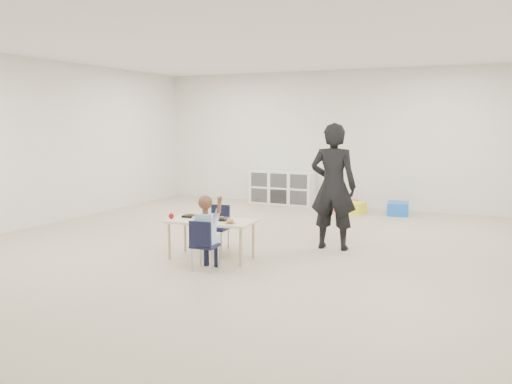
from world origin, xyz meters
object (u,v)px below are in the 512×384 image
at_px(child, 205,230).
at_px(adult, 333,187).
at_px(cubby_shelf, 282,188).
at_px(table, 211,239).
at_px(chair_near, 205,245).

distance_m(child, adult, 2.02).
bearing_deg(cubby_shelf, table, -78.47).
height_order(cubby_shelf, adult, adult).
distance_m(table, chair_near, 0.52).
xyz_separation_m(cubby_shelf, adult, (2.21, -3.55, 0.52)).
height_order(chair_near, cubby_shelf, cubby_shelf).
xyz_separation_m(chair_near, adult, (1.05, 1.68, 0.57)).
xyz_separation_m(table, adult, (1.24, 1.20, 0.61)).
height_order(table, chair_near, chair_near).
distance_m(cubby_shelf, adult, 4.21).
xyz_separation_m(child, cubby_shelf, (-1.16, 5.23, -0.13)).
bearing_deg(adult, table, 40.33).
height_order(table, cubby_shelf, cubby_shelf).
height_order(chair_near, adult, adult).
bearing_deg(child, adult, 53.44).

